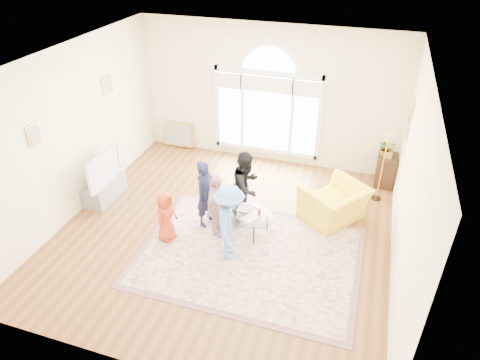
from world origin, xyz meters
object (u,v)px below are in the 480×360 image
(tv_console, at_px, (105,189))
(coffee_table, at_px, (244,213))
(area_rug, at_px, (249,256))
(television, at_px, (101,167))
(armchair, at_px, (334,203))

(tv_console, xyz_separation_m, coffee_table, (3.08, -0.14, 0.19))
(area_rug, bearing_deg, television, 166.55)
(coffee_table, xyz_separation_m, armchair, (1.54, 0.87, -0.04))
(television, height_order, armchair, television)
(area_rug, relative_size, tv_console, 3.60)
(area_rug, relative_size, armchair, 3.23)
(coffee_table, bearing_deg, area_rug, -46.59)
(area_rug, bearing_deg, tv_console, 166.58)
(area_rug, height_order, armchair, armchair)
(tv_console, height_order, armchair, armchair)
(coffee_table, bearing_deg, tv_console, -163.83)
(television, bearing_deg, tv_console, 180.00)
(armchair, bearing_deg, coffee_table, -23.65)
(tv_console, relative_size, armchair, 0.90)
(area_rug, xyz_separation_m, television, (-3.38, 0.81, 0.75))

